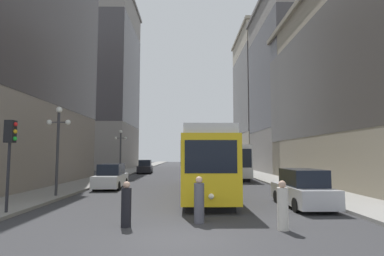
% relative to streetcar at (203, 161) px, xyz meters
% --- Properties ---
extents(ground_plane, '(200.00, 200.00, 0.00)m').
position_rel_streetcar_xyz_m(ground_plane, '(-1.11, -10.74, -2.10)').
color(ground_plane, '#303033').
extents(sidewalk_left, '(3.34, 120.00, 0.15)m').
position_rel_streetcar_xyz_m(sidewalk_left, '(-9.77, 29.26, -2.03)').
color(sidewalk_left, gray).
rests_on(sidewalk_left, ground).
extents(sidewalk_right, '(3.34, 120.00, 0.15)m').
position_rel_streetcar_xyz_m(sidewalk_right, '(7.55, 29.26, -2.03)').
color(sidewalk_right, gray).
rests_on(sidewalk_right, ground).
extents(streetcar, '(2.68, 14.64, 3.89)m').
position_rel_streetcar_xyz_m(streetcar, '(0.00, 0.00, 0.00)').
color(streetcar, black).
rests_on(streetcar, ground).
extents(transit_bus, '(2.93, 12.20, 3.45)m').
position_rel_streetcar_xyz_m(transit_bus, '(3.87, 13.86, -0.15)').
color(transit_bus, black).
rests_on(transit_bus, ground).
extents(parked_car_left_near, '(2.09, 4.78, 1.82)m').
position_rel_streetcar_xyz_m(parked_car_left_near, '(-6.80, 22.12, -1.26)').
color(parked_car_left_near, black).
rests_on(parked_car_left_near, ground).
extents(parked_car_left_mid, '(1.99, 4.89, 1.82)m').
position_rel_streetcar_xyz_m(parked_car_left_mid, '(-6.80, 3.41, -1.26)').
color(parked_car_left_mid, black).
rests_on(parked_car_left_mid, ground).
extents(parked_car_right_far, '(1.94, 4.50, 1.82)m').
position_rel_streetcar_xyz_m(parked_car_right_far, '(4.58, -5.19, -1.26)').
color(parked_car_right_far, black).
rests_on(parked_car_right_far, ground).
extents(pedestrian_crossing_near, '(0.37, 0.37, 1.65)m').
position_rel_streetcar_xyz_m(pedestrian_crossing_near, '(2.19, -9.70, -1.33)').
color(pedestrian_crossing_near, beige).
rests_on(pedestrian_crossing_near, ground).
extents(pedestrian_crossing_far, '(0.38, 0.38, 1.71)m').
position_rel_streetcar_xyz_m(pedestrian_crossing_far, '(-0.58, -8.53, -1.31)').
color(pedestrian_crossing_far, '#4C4C56').
rests_on(pedestrian_crossing_far, ground).
extents(pedestrian_on_sidewalk, '(0.35, 0.35, 1.58)m').
position_rel_streetcar_xyz_m(pedestrian_on_sidewalk, '(-3.17, -9.16, -1.36)').
color(pedestrian_on_sidewalk, black).
rests_on(pedestrian_on_sidewalk, ground).
extents(traffic_light_near_left, '(0.47, 0.36, 3.83)m').
position_rel_streetcar_xyz_m(traffic_light_near_left, '(-8.48, -7.15, 1.00)').
color(traffic_light_near_left, '#232328').
rests_on(traffic_light_near_left, sidewalk_left).
extents(lamp_post_left_near, '(1.41, 0.36, 5.23)m').
position_rel_streetcar_xyz_m(lamp_post_left_near, '(-8.70, -1.89, 1.50)').
color(lamp_post_left_near, '#333338').
rests_on(lamp_post_left_near, sidewalk_left).
extents(lamp_post_left_far, '(1.41, 0.36, 5.20)m').
position_rel_streetcar_xyz_m(lamp_post_left_far, '(-8.70, 15.15, 1.49)').
color(lamp_post_left_far, '#333338').
rests_on(lamp_post_left_far, sidewalk_left).
extents(building_left_midblock, '(15.22, 17.51, 32.22)m').
position_rel_streetcar_xyz_m(building_left_midblock, '(-18.75, 37.24, 14.52)').
color(building_left_midblock, gray).
rests_on(building_left_midblock, ground).
extents(building_right_midblock, '(14.62, 17.13, 26.42)m').
position_rel_streetcar_xyz_m(building_right_midblock, '(16.23, 38.93, 11.51)').
color(building_right_midblock, '#B2A893').
rests_on(building_right_midblock, ground).
extents(building_right_far, '(13.84, 16.69, 24.20)m').
position_rel_streetcar_xyz_m(building_right_far, '(15.84, 21.75, 10.36)').
color(building_right_far, gray).
rests_on(building_right_far, ground).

